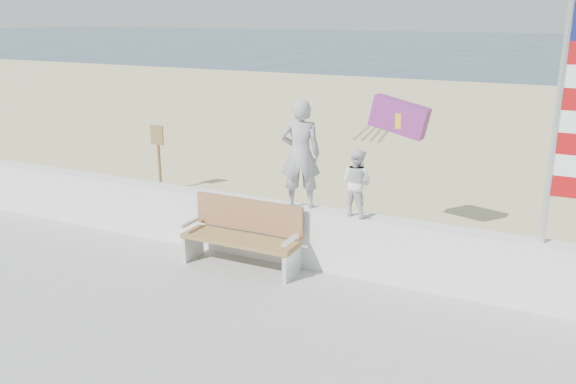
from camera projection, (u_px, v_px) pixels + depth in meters
name	position (u px, v px, depth m)	size (l,w,h in m)	color
ground	(213.00, 327.00, 7.79)	(220.00, 220.00, 0.00)	#294052
sand	(403.00, 167.00, 15.54)	(90.00, 40.00, 0.08)	#CEC089
seawall	(282.00, 232.00, 9.33)	(30.00, 0.35, 0.90)	silver
adult	(300.00, 154.00, 8.85)	(0.59, 0.38, 1.61)	#96969B
child	(357.00, 182.00, 8.57)	(0.47, 0.37, 0.97)	silver
bench	(243.00, 234.00, 9.10)	(1.80, 0.57, 1.00)	olive
flag	(572.00, 91.00, 7.08)	(0.50, 0.08, 3.50)	silver
parafoil_kite	(401.00, 117.00, 9.98)	(1.03, 0.33, 0.70)	red
sign	(158.00, 153.00, 13.11)	(0.32, 0.07, 1.46)	olive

